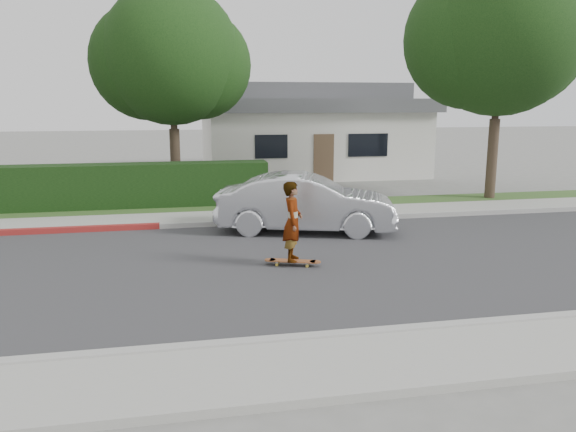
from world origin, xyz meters
name	(u,v)px	position (x,y,z in m)	size (l,w,h in m)	color
ground	(105,274)	(0.00, 0.00, 0.00)	(120.00, 120.00, 0.00)	slate
road	(105,274)	(0.00, 0.00, 0.01)	(60.00, 8.00, 0.01)	#2D2D30
curb_near	(69,360)	(0.00, -4.10, 0.07)	(60.00, 0.20, 0.15)	#9E9E99
sidewalk_near	(55,394)	(0.00, -5.00, 0.06)	(60.00, 1.60, 0.12)	gray
curb_far	(122,228)	(0.00, 4.10, 0.07)	(60.00, 0.20, 0.15)	#9E9E99
sidewalk_far	(125,221)	(0.00, 5.00, 0.06)	(60.00, 1.60, 0.12)	gray
planting_strip	(129,211)	(0.00, 6.60, 0.05)	(60.00, 1.60, 0.10)	#2D4C1E
hedge	(31,190)	(-3.00, 7.20, 0.75)	(15.00, 1.00, 1.50)	black
tree_center	(171,60)	(1.49, 9.19, 4.90)	(5.66, 4.84, 7.44)	#33261C
tree_right	(498,37)	(12.49, 6.69, 5.63)	(6.32, 5.60, 8.56)	#33261C
house	(307,130)	(8.00, 16.00, 2.10)	(10.60, 8.60, 4.30)	beige
skateboard	(293,261)	(3.90, -0.16, 0.11)	(1.23, 0.64, 0.11)	gold
skateboarder	(293,222)	(3.90, -0.16, 0.98)	(0.62, 0.41, 1.71)	white
car_silver	(306,203)	(4.91, 2.94, 0.79)	(1.66, 4.77, 1.57)	silver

